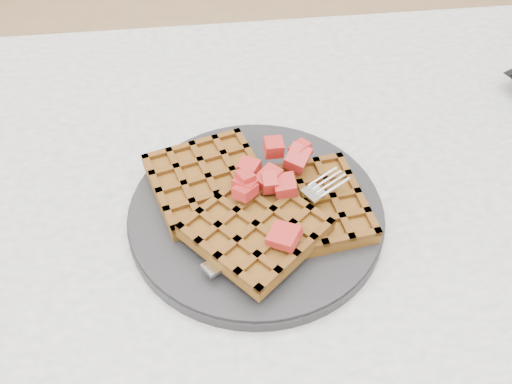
# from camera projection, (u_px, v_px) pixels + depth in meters

# --- Properties ---
(table) EXTENTS (1.20, 0.80, 0.75)m
(table) POSITION_uv_depth(u_px,v_px,m) (370.00, 289.00, 0.66)
(table) COLOR silver
(table) RESTS_ON ground
(plate) EXTENTS (0.26, 0.26, 0.02)m
(plate) POSITION_uv_depth(u_px,v_px,m) (256.00, 213.00, 0.58)
(plate) COLOR black
(plate) RESTS_ON table
(waffles) EXTENTS (0.23, 0.22, 0.03)m
(waffles) POSITION_uv_depth(u_px,v_px,m) (257.00, 203.00, 0.56)
(waffles) COLOR brown
(waffles) RESTS_ON plate
(strawberry_pile) EXTENTS (0.15, 0.15, 0.02)m
(strawberry_pile) POSITION_uv_depth(u_px,v_px,m) (256.00, 182.00, 0.54)
(strawberry_pile) COLOR #91080A
(strawberry_pile) RESTS_ON waffles
(fork) EXTENTS (0.16, 0.12, 0.02)m
(fork) POSITION_uv_depth(u_px,v_px,m) (288.00, 222.00, 0.55)
(fork) COLOR silver
(fork) RESTS_ON plate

